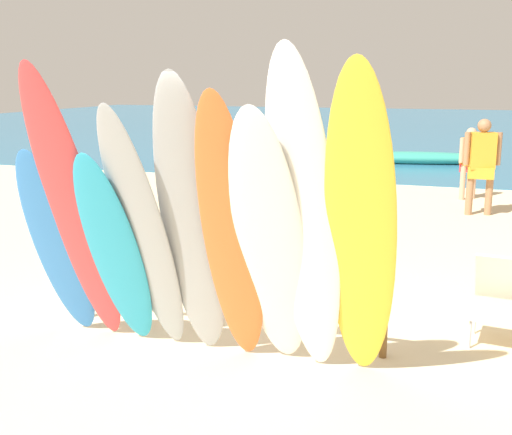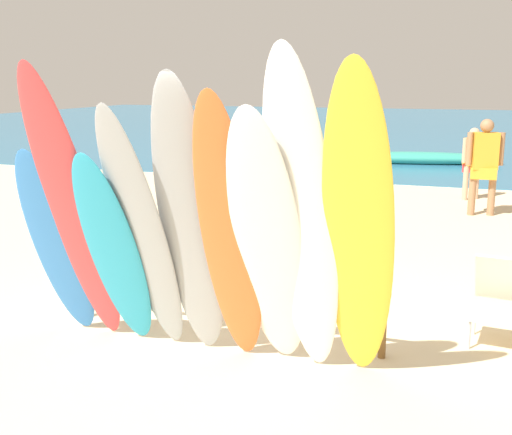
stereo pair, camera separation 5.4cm
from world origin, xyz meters
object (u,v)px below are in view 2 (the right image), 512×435
Objects in this scene: surfboard_white_7 at (303,226)px; beachgoer_photographing at (473,158)px; beach_chair_red at (500,296)px; beachgoer_by_water at (484,160)px; distant_boat at (419,158)px; beachgoer_near_rack at (220,165)px; surfboard_blue_0 at (58,246)px; surfboard_yellow_8 at (358,236)px; surfboard_teal_2 at (114,254)px; surfboard_grey_3 at (143,236)px; surfboard_white_6 at (268,247)px; surfboard_rack at (221,286)px; surfboard_red_1 at (75,215)px; surfboard_orange_5 at (230,237)px; surfboard_grey_4 at (190,225)px.

surfboard_white_7 is 9.23m from beachgoer_photographing.
beach_chair_red is at bearing 50.31° from surfboard_white_7.
beachgoer_photographing is (-0.19, 1.59, -0.16)m from beachgoer_by_water.
beach_chair_red is 0.17× the size of distant_boat.
surfboard_white_7 is at bearing -3.40° from beachgoer_near_rack.
surfboard_blue_0 is 2.80m from surfboard_yellow_8.
surfboard_blue_0 is 0.73× the size of surfboard_yellow_8.
surfboard_grey_3 reaches higher than surfboard_teal_2.
surfboard_yellow_8 is (0.72, -0.06, 0.16)m from surfboard_white_6.
beach_chair_red is (1.11, 1.59, -0.88)m from surfboard_yellow_8.
surfboard_grey_3 is 1.43m from surfboard_white_7.
surfboard_white_7 is at bearing -39.09° from surfboard_rack.
surfboard_red_1 is 14.67m from distant_boat.
surfboard_grey_3 is 0.51× the size of distant_boat.
surfboard_yellow_8 is 3.49× the size of beach_chair_red.
surfboard_grey_3 is 3.40m from beach_chair_red.
surfboard_orange_5 reaches higher than beachgoer_photographing.
surfboard_white_6 is at bearing 172.18° from surfboard_white_7.
surfboard_yellow_8 is at bearing 3.46° from surfboard_grey_3.
surfboard_yellow_8 reaches higher than beachgoer_near_rack.
beach_chair_red is at bearing 17.34° from surfboard_rack.
surfboard_orange_5 is 14.50m from distant_boat.
surfboard_red_1 is 1.05× the size of surfboard_grey_4.
surfboard_red_1 is 1.68× the size of beachgoer_near_rack.
surfboard_white_7 is at bearing 179.08° from surfboard_yellow_8.
surfboard_grey_3 is 0.92× the size of surfboard_grey_4.
surfboard_red_1 is 1.75m from surfboard_white_6.
beachgoer_photographing is at bearing 83.13° from surfboard_yellow_8.
surfboard_grey_4 is 0.55× the size of distant_boat.
surfboard_blue_0 is 0.83× the size of surfboard_white_6.
surfboard_white_7 is (2.34, -0.16, 0.41)m from surfboard_blue_0.
beachgoer_photographing is at bearing 86.32° from surfboard_white_7.
surfboard_yellow_8 is (2.46, -0.00, 0.00)m from surfboard_red_1.
surfboard_white_6 is at bearing -5.49° from beachgoer_near_rack.
surfboard_white_7 is 1.94× the size of beachgoer_photographing.
surfboard_red_1 is 1.42m from surfboard_orange_5.
surfboard_rack is 1.91× the size of beachgoer_near_rack.
surfboard_white_6 is 0.86× the size of surfboard_white_7.
surfboard_red_1 is 5.88m from beachgoer_near_rack.
surfboard_white_7 is at bearing -3.15° from surfboard_teal_2.
beachgoer_photographing is (1.87, 9.07, -0.35)m from surfboard_orange_5.
surfboard_yellow_8 reaches higher than surfboard_teal_2.
surfboard_grey_4 is at bearing -6.73° from surfboard_blue_0.
surfboard_white_7 reaches higher than surfboard_grey_4.
beach_chair_red is at bearing 41.02° from surfboard_white_6.
surfboard_teal_2 is 0.77× the size of surfboard_grey_4.
surfboard_blue_0 is 5.67m from beachgoer_near_rack.
surfboard_grey_3 is at bearing -179.52° from surfboard_white_6.
surfboard_white_6 is at bearing -1.37° from surfboard_orange_5.
surfboard_yellow_8 is at bearing -1.89° from surfboard_red_1.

